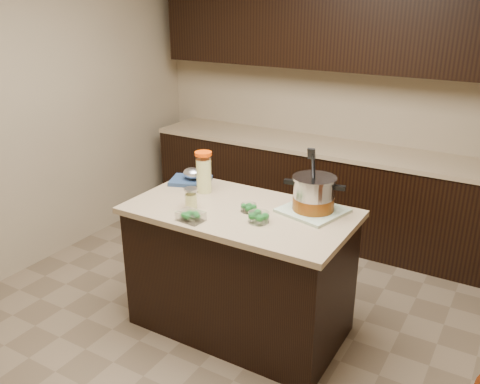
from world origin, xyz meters
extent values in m
plane|color=brown|center=(0.00, 0.00, 0.00)|extent=(4.00, 4.00, 0.00)
cube|color=tan|center=(0.00, 2.00, 1.35)|extent=(4.00, 0.04, 2.70)
cube|color=tan|center=(-2.00, 0.00, 1.35)|extent=(0.04, 4.00, 2.70)
cube|color=black|center=(0.00, 1.70, 0.43)|extent=(3.60, 0.60, 0.86)
cube|color=tan|center=(0.00, 1.70, 0.88)|extent=(3.60, 0.63, 0.04)
cube|color=black|center=(0.00, 1.82, 1.95)|extent=(3.60, 0.35, 0.75)
cube|color=black|center=(0.00, 0.00, 0.43)|extent=(1.40, 0.75, 0.86)
cube|color=tan|center=(0.00, 0.00, 0.88)|extent=(1.46, 0.81, 0.04)
cube|color=#678F60|center=(0.42, 0.20, 0.91)|extent=(0.44, 0.44, 0.02)
cylinder|color=#B7B7BC|center=(0.42, 0.20, 1.02)|extent=(0.30, 0.30, 0.20)
cylinder|color=brown|center=(0.42, 0.20, 0.96)|extent=(0.31, 0.31, 0.08)
cylinder|color=#B7B7BC|center=(0.42, 0.20, 1.13)|extent=(0.33, 0.33, 0.01)
cube|color=black|center=(0.26, 0.17, 1.09)|extent=(0.07, 0.04, 0.03)
cube|color=black|center=(0.58, 0.23, 1.09)|extent=(0.07, 0.04, 0.03)
cylinder|color=black|center=(0.42, 0.17, 1.19)|extent=(0.04, 0.11, 0.25)
cylinder|color=#E0E089|center=(-0.38, 0.14, 1.02)|extent=(0.13, 0.13, 0.24)
cylinder|color=white|center=(-0.38, 0.14, 1.03)|extent=(0.15, 0.15, 0.27)
cylinder|color=#F34605|center=(-0.38, 0.14, 1.18)|extent=(0.15, 0.15, 0.02)
cylinder|color=#E0E089|center=(-0.28, -0.14, 0.95)|extent=(0.10, 0.10, 0.09)
cylinder|color=white|center=(-0.28, -0.14, 0.96)|extent=(0.11, 0.11, 0.12)
cylinder|color=silver|center=(-0.28, -0.14, 1.03)|extent=(0.12, 0.12, 0.02)
cylinder|color=silver|center=(0.07, 0.00, 0.92)|extent=(0.12, 0.12, 0.05)
cylinder|color=silver|center=(0.20, -0.11, 0.93)|extent=(0.17, 0.17, 0.06)
cube|color=silver|center=(-0.17, -0.31, 0.93)|extent=(0.17, 0.13, 0.06)
cube|color=navy|center=(-0.57, 0.24, 0.91)|extent=(0.35, 0.31, 0.03)
ellipsoid|color=silver|center=(-0.55, 0.25, 0.97)|extent=(0.15, 0.12, 0.08)
camera|label=1|loc=(1.54, -2.60, 2.20)|focal=38.00mm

